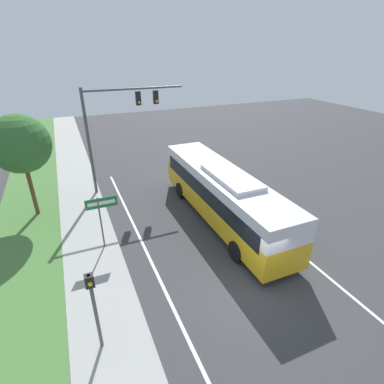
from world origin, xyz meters
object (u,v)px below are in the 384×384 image
object	(u,v)px
bus	(222,192)
street_sign	(101,212)
pedestrian_signal	(93,301)
signal_gantry	(116,119)

from	to	relation	value
bus	street_sign	distance (m)	6.92
bus	street_sign	bearing A→B (deg)	-179.01
pedestrian_signal	street_sign	bearing A→B (deg)	79.67
pedestrian_signal	street_sign	distance (m)	6.00
pedestrian_signal	bus	bearing A→B (deg)	37.01
bus	signal_gantry	bearing A→B (deg)	124.38
signal_gantry	street_sign	xyz separation A→B (m)	(-2.32, -6.83, -3.02)
signal_gantry	pedestrian_signal	xyz separation A→B (m)	(-3.40, -12.73, -2.97)
signal_gantry	pedestrian_signal	world-z (taller)	signal_gantry
bus	pedestrian_signal	world-z (taller)	bus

